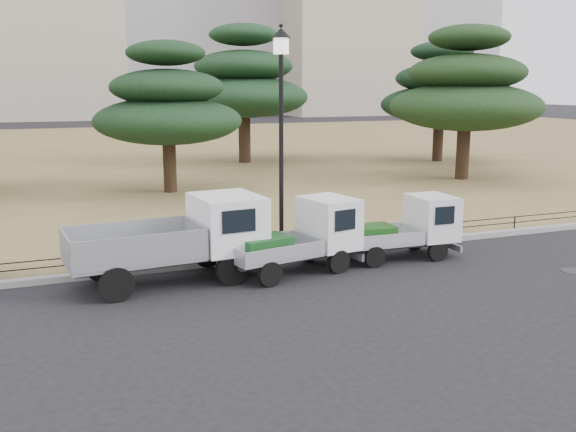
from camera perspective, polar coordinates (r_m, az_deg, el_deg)
name	(u,v)px	position (r m, az deg, el deg)	size (l,w,h in m)	color
ground	(319,286)	(15.07, 2.79, -6.28)	(220.00, 220.00, 0.00)	black
lawn	(132,154)	(44.31, -13.69, 5.38)	(120.00, 56.00, 0.15)	olive
curb	(280,256)	(17.36, -0.72, -3.58)	(120.00, 0.25, 0.16)	gray
truck_large	(179,236)	(15.39, -9.64, -1.78)	(4.71, 2.21, 1.99)	black
truck_kei_front	(302,237)	(16.05, 1.22, -1.83)	(3.62, 2.07, 1.80)	black
truck_kei_rear	(406,228)	(17.62, 10.47, -1.04)	(3.21, 1.47, 1.66)	black
street_lamp	(281,103)	(17.09, -0.61, 9.99)	(0.53, 0.53, 5.91)	black
pipe_fence	(278,242)	(17.40, -0.90, -2.31)	(38.00, 0.04, 0.40)	black
manhole	(573,271)	(17.78, 24.03, -4.48)	(0.60, 0.60, 0.01)	#2D2D30
pine_center_left	(168,106)	(27.40, -10.66, 9.61)	(6.16, 6.16, 6.27)	black
pine_center_right	(244,83)	(37.64, -3.95, 11.70)	(7.42, 7.42, 7.87)	black
pine_east_near	(466,91)	(31.93, 15.56, 10.64)	(7.15, 7.15, 7.23)	black
pine_east_far	(440,93)	(39.23, 13.38, 10.61)	(6.91, 6.91, 6.95)	black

